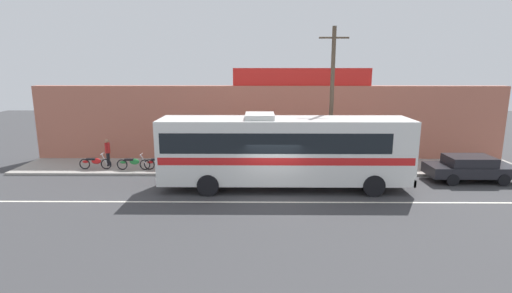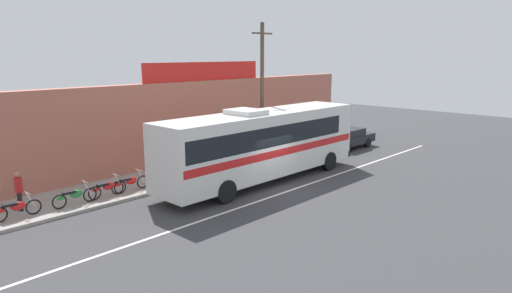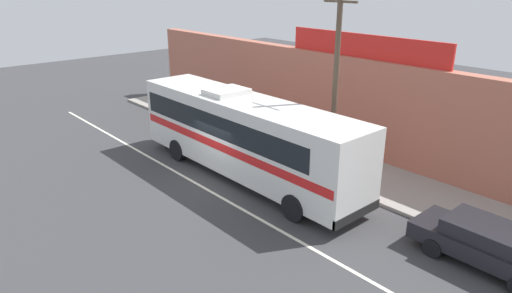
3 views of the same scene
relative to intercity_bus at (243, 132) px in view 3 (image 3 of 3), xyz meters
name	(u,v)px [view 3 (image 3 of 3)]	position (x,y,z in m)	size (l,w,h in m)	color
ground_plane	(215,180)	(-0.50, -1.26, -2.07)	(70.00, 70.00, 0.00)	#3A3A3D
sidewalk_slab	(297,151)	(-0.50, 3.94, -2.00)	(30.00, 3.60, 0.14)	gray
storefront_facade	(327,99)	(-0.50, 6.09, 0.33)	(30.00, 0.70, 4.80)	#B26651
storefront_billboard	(364,46)	(1.54, 6.09, 3.28)	(8.74, 0.12, 1.10)	red
road_center_stripe	(200,185)	(-0.50, -2.06, -2.06)	(30.00, 0.14, 0.01)	silver
intercity_bus	(243,132)	(0.00, 0.00, 0.00)	(12.24, 2.65, 3.78)	silver
parked_car	(487,243)	(10.05, 1.31, -1.33)	(4.49, 1.87, 1.37)	black
utility_pole	(335,85)	(2.80, 2.58, 2.19)	(1.60, 0.22, 7.97)	brown
motorcycle_green	(219,122)	(-5.79, 2.97, -1.50)	(1.94, 0.56, 0.94)	black
motorcycle_black	(191,112)	(-8.46, 2.89, -1.50)	(1.94, 0.56, 0.94)	black
motorcycle_blue	(173,105)	(-10.71, 3.01, -1.50)	(1.87, 0.56, 0.94)	black
motorcycle_orange	(207,118)	(-6.94, 2.94, -1.50)	(1.84, 0.56, 0.94)	black
pedestrian_far_left	(250,120)	(-3.49, 3.39, -0.95)	(0.30, 0.48, 1.68)	brown
pedestrian_by_curb	(188,96)	(-10.25, 3.86, -0.99)	(0.30, 0.48, 1.62)	black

